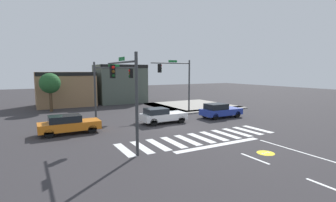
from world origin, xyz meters
The scene contains 13 objects.
ground_plane centered at (0.00, 0.00, 0.00)m, with size 120.00×120.00×0.00m, color #302D30.
crosswalk_near centered at (0.00, -4.50, 0.00)m, with size 12.16×3.00×0.01m.
lane_markings centered at (1.11, -12.02, 0.00)m, with size 6.80×20.25×0.01m.
bike_detector_marking centered at (1.32, -9.13, 0.00)m, with size 1.04×1.04×0.01m.
curb_corner_northeast centered at (8.49, 9.42, 0.07)m, with size 10.00×10.60×0.15m.
storefront_row centered at (-1.96, 18.86, 2.66)m, with size 15.15×5.91×5.76m.
traffic_signal_northeast centered at (4.23, 6.03, 4.24)m, with size 5.08×0.32×6.10m.
traffic_signal_southwest centered at (-5.49, -3.85, 4.05)m, with size 0.32×5.55×5.89m.
traffic_signal_northwest centered at (-3.52, 5.74, 3.86)m, with size 4.40×0.32×5.70m.
car_white centered at (-0.07, 1.51, 0.74)m, with size 4.22×1.83×1.44m.
car_blue centered at (6.53, 1.13, 0.76)m, with size 4.35×1.89×1.50m.
car_orange centered at (-8.21, 1.49, 0.75)m, with size 4.51×1.73×1.45m.
roadside_tree centered at (-8.50, 14.00, 3.35)m, with size 2.40×2.40×4.60m.
Camera 1 is at (-10.78, -19.07, 4.83)m, focal length 27.14 mm.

